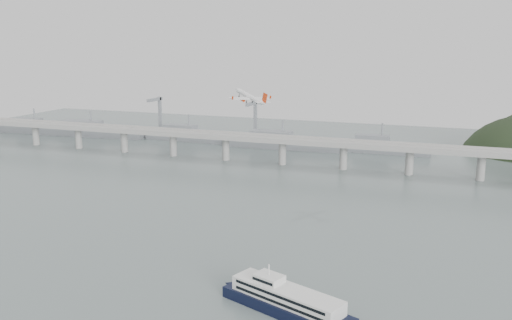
% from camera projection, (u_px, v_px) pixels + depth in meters
% --- Properties ---
extents(ground, '(900.00, 900.00, 0.00)m').
position_uv_depth(ground, '(215.00, 261.00, 248.72)').
color(ground, slate).
rests_on(ground, ground).
extents(bridge, '(800.00, 22.00, 23.90)m').
position_uv_depth(bridge, '(317.00, 146.00, 428.83)').
color(bridge, gray).
rests_on(bridge, ground).
extents(distant_fleet, '(453.00, 60.90, 40.00)m').
position_uv_depth(distant_fleet, '(182.00, 135.00, 542.55)').
color(distant_fleet, slate).
rests_on(distant_fleet, ground).
extents(ferry, '(84.98, 39.16, 16.73)m').
position_uv_depth(ferry, '(287.00, 301.00, 200.33)').
color(ferry, black).
rests_on(ferry, ground).
extents(airliner, '(29.48, 28.08, 10.57)m').
position_uv_depth(airliner, '(250.00, 97.00, 338.75)').
color(airliner, white).
rests_on(airliner, ground).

